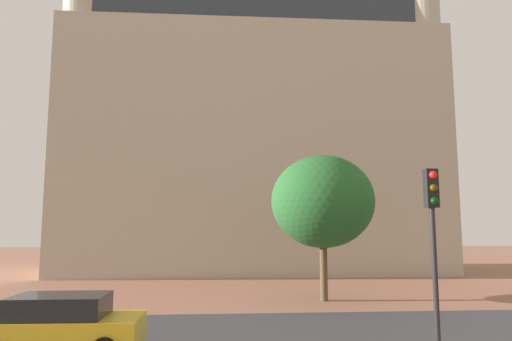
% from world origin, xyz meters
% --- Properties ---
extents(ground_plane, '(120.00, 120.00, 0.00)m').
position_xyz_m(ground_plane, '(0.00, 10.00, 0.00)').
color(ground_plane, '#93604C').
extents(street_asphalt_strip, '(120.00, 7.28, 0.00)m').
position_xyz_m(street_asphalt_strip, '(0.00, 9.91, 0.00)').
color(street_asphalt_strip, '#38383D').
rests_on(street_asphalt_strip, ground_plane).
extents(landmark_building, '(27.77, 10.28, 38.47)m').
position_xyz_m(landmark_building, '(1.01, 30.03, 11.18)').
color(landmark_building, '#B2A893').
rests_on(landmark_building, ground_plane).
extents(car_yellow, '(4.34, 2.08, 1.55)m').
position_xyz_m(car_yellow, '(-5.89, 8.31, 0.74)').
color(car_yellow, gold).
rests_on(car_yellow, ground_plane).
extents(traffic_light_pole, '(0.28, 0.34, 4.73)m').
position_xyz_m(traffic_light_pole, '(3.31, 5.53, 3.30)').
color(traffic_light_pole, black).
rests_on(traffic_light_pole, ground_plane).
extents(tree_curb_far, '(4.80, 4.80, 6.70)m').
position_xyz_m(tree_curb_far, '(3.12, 16.28, 4.53)').
color(tree_curb_far, brown).
rests_on(tree_curb_far, ground_plane).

